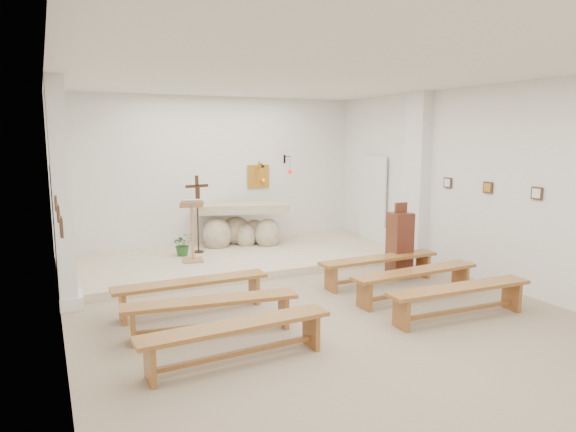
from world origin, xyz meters
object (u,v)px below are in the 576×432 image
donation_pedestal (400,244)px  bench_left_front (192,288)px  bench_left_third (237,334)px  bench_right_third (460,294)px  bench_right_front (379,264)px  bench_left_second (211,308)px  crucifix_stand (198,208)px  bench_right_second (415,277)px  lectern (192,230)px  altar (242,227)px

donation_pedestal → bench_left_front: size_ratio=0.61×
bench_left_third → bench_right_third: same height
donation_pedestal → bench_right_front: bearing=-157.3°
bench_left_second → bench_left_third: same height
crucifix_stand → bench_right_second: crucifix_stand is taller
donation_pedestal → bench_left_third: bearing=-148.1°
crucifix_stand → bench_right_third: 5.72m
lectern → bench_left_front: lectern is taller
lectern → bench_right_front: size_ratio=0.54×
altar → bench_right_front: bearing=-52.9°
crucifix_stand → bench_right_front: crucifix_stand is taller
lectern → donation_pedestal: lectern is taller
bench_right_front → bench_right_second: (0.00, -0.98, 0.00)m
lectern → bench_left_third: bearing=-88.1°
bench_left_front → lectern: bearing=74.1°
altar → crucifix_stand: (-1.12, -0.33, 0.55)m
altar → lectern: (-1.44, -1.06, 0.23)m
altar → bench_left_third: size_ratio=0.92×
donation_pedestal → bench_left_third: 4.56m
bench_left_front → bench_left_third: size_ratio=0.99×
bench_right_front → bench_left_front: bearing=179.2°
donation_pedestal → bench_right_third: bearing=-102.0°
bench_left_second → bench_left_front: bearing=97.9°
lectern → bench_left_front: (-0.68, -2.44, -0.41)m
bench_right_front → donation_pedestal: bearing=18.5°
lectern → donation_pedestal: 4.01m
lectern → bench_right_front: lectern is taller
donation_pedestal → bench_right_front: donation_pedestal is taller
altar → bench_right_second: 4.67m
bench_left_front → bench_left_third: (0.00, -1.96, 0.00)m
donation_pedestal → bench_right_front: (-0.60, -0.21, -0.25)m
bench_left_third → bench_right_third: 3.41m
crucifix_stand → bench_left_front: crucifix_stand is taller
bench_left_front → bench_left_third: same height
altar → donation_pedestal: bearing=-43.3°
donation_pedestal → bench_left_front: donation_pedestal is taller
lectern → donation_pedestal: size_ratio=0.90×
bench_left_front → bench_right_front: (3.41, 0.00, 0.00)m
bench_left_third → crucifix_stand: bearing=76.4°
lectern → bench_left_third: lectern is taller
altar → bench_right_second: bearing=-57.1°
lectern → bench_left_second: size_ratio=0.54×
bench_right_front → bench_right_third: bearing=-90.8°
altar → bench_right_front: altar is taller
bench_right_second → bench_left_third: bearing=-166.2°
donation_pedestal → bench_right_second: bearing=-113.2°
bench_right_second → lectern: bearing=126.2°
donation_pedestal → bench_right_second: (-0.60, -1.19, -0.25)m
bench_left_second → bench_left_third: bearing=-82.1°
donation_pedestal → bench_left_front: 4.02m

